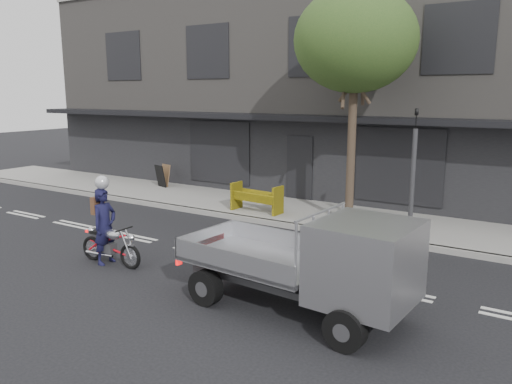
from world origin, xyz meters
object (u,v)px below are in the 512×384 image
object	(u,v)px
traffic_light_pole	(412,182)
rider	(105,226)
motorcycle	(110,244)
flatbed_ute	(343,262)
street_tree	(355,41)
construction_barrier	(253,199)
sandwich_board	(160,176)

from	to	relation	value
traffic_light_pole	rider	distance (m)	7.63
motorcycle	flatbed_ute	bearing A→B (deg)	-2.49
street_tree	rider	distance (m)	8.26
rider	construction_barrier	size ratio (longest dim) A/B	1.06
street_tree	motorcycle	bearing A→B (deg)	-119.44
rider	sandwich_board	bearing A→B (deg)	32.52
traffic_light_pole	construction_barrier	distance (m)	5.05
traffic_light_pole	construction_barrier	xyz separation A→B (m)	(-4.94, 0.20, -1.04)
street_tree	construction_barrier	world-z (taller)	street_tree
flatbed_ute	sandwich_board	bearing A→B (deg)	150.56
flatbed_ute	construction_barrier	xyz separation A→B (m)	(-5.22, 5.43, -0.50)
motorcycle	flatbed_ute	distance (m)	5.72
traffic_light_pole	flatbed_ute	xyz separation A→B (m)	(0.28, -5.23, -0.54)
street_tree	sandwich_board	world-z (taller)	street_tree
street_tree	flatbed_ute	xyz separation A→B (m)	(2.28, -6.08, -4.16)
street_tree	sandwich_board	xyz separation A→B (m)	(-8.44, 1.12, -4.68)
flatbed_ute	sandwich_board	xyz separation A→B (m)	(-10.72, 7.21, -0.52)
motorcycle	construction_barrier	xyz separation A→B (m)	(0.46, 5.37, 0.14)
flatbed_ute	traffic_light_pole	bearing A→B (deg)	97.55
motorcycle	rider	size ratio (longest dim) A/B	1.02
motorcycle	construction_barrier	world-z (taller)	construction_barrier
sandwich_board	construction_barrier	bearing A→B (deg)	-2.47
motorcycle	construction_barrier	distance (m)	5.39
traffic_light_pole	motorcycle	bearing A→B (deg)	-136.23
rider	sandwich_board	distance (m)	8.66
street_tree	traffic_light_pole	world-z (taller)	street_tree
construction_barrier	sandwich_board	bearing A→B (deg)	162.10
street_tree	construction_barrier	xyz separation A→B (m)	(-2.94, -0.65, -4.66)
construction_barrier	motorcycle	bearing A→B (deg)	-94.85
construction_barrier	sandwich_board	size ratio (longest dim) A/B	1.87
traffic_light_pole	motorcycle	distance (m)	7.57
traffic_light_pole	sandwich_board	xyz separation A→B (m)	(-10.44, 1.97, -1.06)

